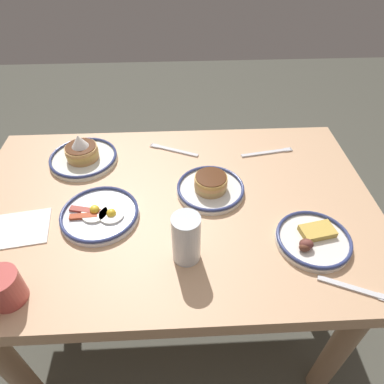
# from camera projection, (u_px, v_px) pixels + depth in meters

# --- Properties ---
(ground_plane) EXTENTS (6.00, 6.00, 0.00)m
(ground_plane) POSITION_uv_depth(u_px,v_px,m) (178.00, 315.00, 1.59)
(ground_plane) COLOR #49483E
(dining_table) EXTENTS (1.30, 0.83, 0.74)m
(dining_table) POSITION_uv_depth(u_px,v_px,m) (173.00, 225.00, 1.16)
(dining_table) COLOR tan
(dining_table) RESTS_ON ground_plane
(plate_near_main) EXTENTS (0.24, 0.24, 0.11)m
(plate_near_main) POSITION_uv_depth(u_px,v_px,m) (83.00, 155.00, 1.23)
(plate_near_main) COLOR silver
(plate_near_main) RESTS_ON dining_table
(plate_center_pancakes) EXTENTS (0.21, 0.21, 0.04)m
(plate_center_pancakes) POSITION_uv_depth(u_px,v_px,m) (313.00, 239.00, 0.96)
(plate_center_pancakes) COLOR silver
(plate_center_pancakes) RESTS_ON dining_table
(plate_far_companion) EXTENTS (0.24, 0.24, 0.04)m
(plate_far_companion) POSITION_uv_depth(u_px,v_px,m) (100.00, 214.00, 1.03)
(plate_far_companion) COLOR silver
(plate_far_companion) RESTS_ON dining_table
(plate_far_side) EXTENTS (0.22, 0.22, 0.06)m
(plate_far_side) POSITION_uv_depth(u_px,v_px,m) (211.00, 187.00, 1.11)
(plate_far_side) COLOR silver
(plate_far_side) RESTS_ON dining_table
(coffee_mug) EXTENTS (0.09, 0.11, 0.09)m
(coffee_mug) POSITION_uv_depth(u_px,v_px,m) (3.00, 289.00, 0.80)
(coffee_mug) COLOR #BF4C47
(coffee_mug) RESTS_ON dining_table
(drinking_glass) EXTENTS (0.08, 0.08, 0.15)m
(drinking_glass) POSITION_uv_depth(u_px,v_px,m) (186.00, 240.00, 0.89)
(drinking_glass) COLOR silver
(drinking_glass) RESTS_ON dining_table
(paper_napkin) EXTENTS (0.17, 0.16, 0.00)m
(paper_napkin) POSITION_uv_depth(u_px,v_px,m) (23.00, 228.00, 1.00)
(paper_napkin) COLOR white
(paper_napkin) RESTS_ON dining_table
(fork_near) EXTENTS (0.18, 0.09, 0.01)m
(fork_near) POSITION_uv_depth(u_px,v_px,m) (174.00, 150.00, 1.29)
(fork_near) COLOR silver
(fork_near) RESTS_ON dining_table
(fork_far) EXTENTS (0.20, 0.05, 0.01)m
(fork_far) POSITION_uv_depth(u_px,v_px,m) (267.00, 152.00, 1.28)
(fork_far) COLOR silver
(fork_far) RESTS_ON dining_table
(butter_knife) EXTENTS (0.22, 0.11, 0.01)m
(butter_knife) POSITION_uv_depth(u_px,v_px,m) (366.00, 292.00, 0.85)
(butter_knife) COLOR silver
(butter_knife) RESTS_ON dining_table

